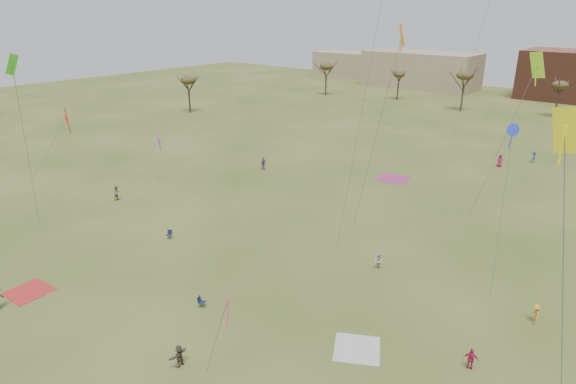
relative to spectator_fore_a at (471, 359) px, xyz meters
The scene contains 18 objects.
ground 21.26m from the spectator_fore_a, 164.46° to the right, with size 260.00×260.00×0.00m, color #354917.
spectator_fore_a is the anchor object (origin of this frame).
spectator_fore_b 44.01m from the spectator_fore_a, behind, with size 0.90×0.70×1.85m, color #9B7463.
spectator_fore_c 18.86m from the spectator_fore_a, 141.44° to the right, with size 1.46×0.47×1.58m, color brown.
flyer_mid_b 8.23m from the spectator_fore_a, 76.88° to the left, with size 0.98×0.56×1.52m, color orange.
spectator_mid_d 44.38m from the spectator_fore_a, 149.74° to the left, with size 1.08×0.45×1.84m, color #7B3A8D.
spectator_mid_e 13.44m from the spectator_fore_a, 145.58° to the left, with size 0.73×0.57×1.51m, color silver.
flyer_far_b 47.12m from the spectator_fore_a, 105.28° to the left, with size 0.91×0.59×1.86m, color #9B1A42.
flyer_far_c 51.64m from the spectator_fore_a, 100.23° to the left, with size 1.11×0.64×1.71m, color navy.
blanket_red 34.43m from the spectator_fore_a, 155.92° to the right, with size 3.15×3.15×0.03m, color red.
blanket_cream 7.35m from the spectator_fore_a, 156.08° to the right, with size 3.09×3.09×0.03m, color beige.
blanket_plum 37.69m from the spectator_fore_a, 125.42° to the left, with size 3.87×3.87×0.03m, color #9D306B.
camp_chair_left 30.56m from the spectator_fore_a, behind, with size 0.69×0.71×0.87m.
camp_chair_center 19.81m from the spectator_fore_a, 161.23° to the right, with size 0.70×0.67×0.87m.
kites_aloft 37.02m from the spectator_fore_a, 123.55° to the left, with size 67.93×61.00×26.62m.
tree_line 77.30m from the spectator_fore_a, 107.62° to the left, with size 117.44×49.32×8.91m.
building_tan 122.65m from the spectator_fore_a, 116.91° to the left, with size 32.00×14.00×10.00m, color #937F60.
building_tan_west 144.37m from the spectator_fore_a, 126.31° to the left, with size 20.00×12.00×8.00m, color #937F60.
Camera 1 is at (27.60, -21.46, 21.94)m, focal length 30.41 mm.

